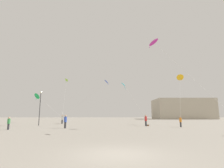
{
  "coord_description": "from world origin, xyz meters",
  "views": [
    {
      "loc": [
        -0.46,
        -8.47,
        1.77
      ],
      "look_at": [
        0.0,
        15.39,
        6.0
      ],
      "focal_mm": 28.34,
      "sensor_mm": 36.0,
      "label": 1
    }
  ],
  "objects_px": {
    "person_in_red": "(146,120)",
    "person_in_white": "(62,119)",
    "kite_magenta_diamond": "(153,42)",
    "kite_emerald_diamond": "(37,96)",
    "kite_cyan_diamond": "(124,85)",
    "building_left_hall": "(182,109)",
    "person_in_blue": "(65,121)",
    "kite_amber_diamond": "(180,77)",
    "person_in_green": "(9,123)",
    "kite_cobalt_delta": "(106,82)",
    "kite_lime_delta": "(67,81)",
    "handbag_beside_flyer": "(148,125)",
    "person_in_orange": "(181,121)",
    "lamppost_west": "(40,103)"
  },
  "relations": [
    {
      "from": "kite_amber_diamond",
      "to": "lamppost_west",
      "type": "relative_size",
      "value": 1.48
    },
    {
      "from": "person_in_orange",
      "to": "person_in_green",
      "type": "bearing_deg",
      "value": -89.95
    },
    {
      "from": "kite_emerald_diamond",
      "to": "building_left_hall",
      "type": "relative_size",
      "value": 0.27
    },
    {
      "from": "kite_lime_delta",
      "to": "lamppost_west",
      "type": "height_order",
      "value": "kite_lime_delta"
    },
    {
      "from": "person_in_orange",
      "to": "kite_emerald_diamond",
      "type": "bearing_deg",
      "value": -112.45
    },
    {
      "from": "kite_amber_diamond",
      "to": "handbag_beside_flyer",
      "type": "bearing_deg",
      "value": -146.86
    },
    {
      "from": "person_in_green",
      "to": "kite_amber_diamond",
      "type": "bearing_deg",
      "value": 148.09
    },
    {
      "from": "person_in_white",
      "to": "building_left_hall",
      "type": "distance_m",
      "value": 65.48
    },
    {
      "from": "person_in_red",
      "to": "kite_lime_delta",
      "type": "xyz_separation_m",
      "value": [
        -17.05,
        14.99,
        9.5
      ]
    },
    {
      "from": "kite_lime_delta",
      "to": "kite_amber_diamond",
      "type": "xyz_separation_m",
      "value": [
        25.55,
        -9.57,
        -1.03
      ]
    },
    {
      "from": "person_in_orange",
      "to": "kite_magenta_diamond",
      "type": "bearing_deg",
      "value": -45.54
    },
    {
      "from": "person_in_blue",
      "to": "kite_amber_diamond",
      "type": "bearing_deg",
      "value": 150.16
    },
    {
      "from": "kite_cyan_diamond",
      "to": "kite_lime_delta",
      "type": "bearing_deg",
      "value": 122.43
    },
    {
      "from": "kite_cobalt_delta",
      "to": "lamppost_west",
      "type": "distance_m",
      "value": 15.12
    },
    {
      "from": "person_in_red",
      "to": "person_in_blue",
      "type": "bearing_deg",
      "value": 136.08
    },
    {
      "from": "kite_magenta_diamond",
      "to": "kite_emerald_diamond",
      "type": "bearing_deg",
      "value": 143.31
    },
    {
      "from": "person_in_orange",
      "to": "person_in_white",
      "type": "relative_size",
      "value": 0.89
    },
    {
      "from": "lamppost_west",
      "to": "person_in_white",
      "type": "bearing_deg",
      "value": 73.22
    },
    {
      "from": "person_in_red",
      "to": "person_in_green",
      "type": "xyz_separation_m",
      "value": [
        -18.71,
        -7.0,
        -0.15
      ]
    },
    {
      "from": "person_in_blue",
      "to": "person_in_green",
      "type": "distance_m",
      "value": 6.9
    },
    {
      "from": "person_in_blue",
      "to": "kite_cobalt_delta",
      "type": "distance_m",
      "value": 17.57
    },
    {
      "from": "kite_emerald_diamond",
      "to": "building_left_hall",
      "type": "distance_m",
      "value": 72.05
    },
    {
      "from": "person_in_red",
      "to": "kite_cyan_diamond",
      "type": "height_order",
      "value": "kite_cyan_diamond"
    },
    {
      "from": "kite_magenta_diamond",
      "to": "kite_amber_diamond",
      "type": "relative_size",
      "value": 1.05
    },
    {
      "from": "kite_lime_delta",
      "to": "person_in_white",
      "type": "bearing_deg",
      "value": -81.31
    },
    {
      "from": "kite_cobalt_delta",
      "to": "building_left_hall",
      "type": "distance_m",
      "value": 58.55
    },
    {
      "from": "person_in_red",
      "to": "person_in_white",
      "type": "relative_size",
      "value": 1.02
    },
    {
      "from": "kite_cobalt_delta",
      "to": "kite_emerald_diamond",
      "type": "bearing_deg",
      "value": -148.83
    },
    {
      "from": "person_in_blue",
      "to": "person_in_green",
      "type": "xyz_separation_m",
      "value": [
        -6.49,
        -2.34,
        -0.14
      ]
    },
    {
      "from": "person_in_blue",
      "to": "handbag_beside_flyer",
      "type": "height_order",
      "value": "person_in_blue"
    },
    {
      "from": "lamppost_west",
      "to": "kite_cobalt_delta",
      "type": "bearing_deg",
      "value": 36.21
    },
    {
      "from": "kite_cyan_diamond",
      "to": "building_left_hall",
      "type": "distance_m",
      "value": 69.73
    },
    {
      "from": "person_in_orange",
      "to": "lamppost_west",
      "type": "xyz_separation_m",
      "value": [
        -23.01,
        4.17,
        3.01
      ]
    },
    {
      "from": "person_in_blue",
      "to": "person_in_green",
      "type": "relative_size",
      "value": 1.16
    },
    {
      "from": "person_in_green",
      "to": "kite_magenta_diamond",
      "type": "distance_m",
      "value": 20.2
    },
    {
      "from": "person_in_white",
      "to": "building_left_hall",
      "type": "bearing_deg",
      "value": -77.31
    },
    {
      "from": "person_in_red",
      "to": "building_left_hall",
      "type": "distance_m",
      "value": 63.1
    },
    {
      "from": "kite_emerald_diamond",
      "to": "handbag_beside_flyer",
      "type": "distance_m",
      "value": 20.31
    },
    {
      "from": "kite_cobalt_delta",
      "to": "person_in_blue",
      "type": "bearing_deg",
      "value": -110.27
    },
    {
      "from": "kite_lime_delta",
      "to": "kite_amber_diamond",
      "type": "height_order",
      "value": "kite_lime_delta"
    },
    {
      "from": "kite_amber_diamond",
      "to": "person_in_white",
      "type": "bearing_deg",
      "value": 172.4
    },
    {
      "from": "kite_lime_delta",
      "to": "kite_emerald_diamond",
      "type": "bearing_deg",
      "value": -99.59
    },
    {
      "from": "person_in_green",
      "to": "kite_cyan_diamond",
      "type": "height_order",
      "value": "kite_cyan_diamond"
    },
    {
      "from": "person_in_green",
      "to": "lamppost_west",
      "type": "relative_size",
      "value": 0.26
    },
    {
      "from": "person_in_white",
      "to": "person_in_green",
      "type": "xyz_separation_m",
      "value": [
        -2.62,
        -15.69,
        -0.13
      ]
    },
    {
      "from": "person_in_orange",
      "to": "person_in_blue",
      "type": "height_order",
      "value": "person_in_blue"
    },
    {
      "from": "person_in_blue",
      "to": "kite_magenta_diamond",
      "type": "xyz_separation_m",
      "value": [
        11.1,
        -6.35,
        8.96
      ]
    },
    {
      "from": "person_in_green",
      "to": "kite_lime_delta",
      "type": "bearing_deg",
      "value": -150.75
    },
    {
      "from": "kite_magenta_diamond",
      "to": "building_left_hall",
      "type": "height_order",
      "value": "kite_magenta_diamond"
    },
    {
      "from": "kite_amber_diamond",
      "to": "kite_cobalt_delta",
      "type": "bearing_deg",
      "value": 163.7
    }
  ]
}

